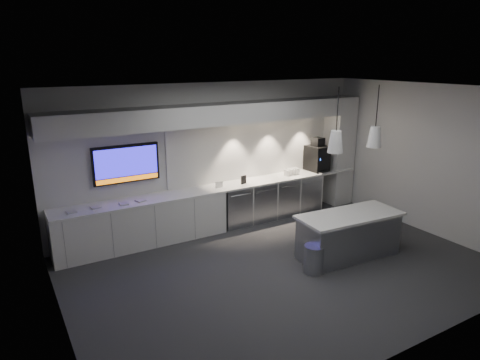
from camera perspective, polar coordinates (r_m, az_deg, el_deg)
floor at (r=7.52m, az=5.82°, el=-11.59°), size 7.00×7.00×0.00m
ceiling at (r=6.68m, az=6.55°, el=11.85°), size 7.00×7.00×0.00m
wall_back at (r=9.01m, az=-3.31°, el=3.34°), size 7.00×0.00×7.00m
wall_front at (r=5.28m, az=22.58°, el=-7.21°), size 7.00×0.00×7.00m
wall_left at (r=5.71m, az=-23.56°, el=-5.61°), size 0.00×7.00×7.00m
wall_right at (r=9.41m, az=23.60°, el=2.56°), size 0.00×7.00×7.00m
back_counter at (r=8.89m, az=-2.29°, el=-0.95°), size 6.80×0.65×0.04m
left_base_cabinets at (r=8.41m, az=-12.87°, el=-5.63°), size 3.30×0.63×0.86m
fridge_unit_a at (r=9.15m, az=-0.88°, el=-3.45°), size 0.60×0.61×0.85m
fridge_unit_b at (r=9.46m, az=2.45°, el=-2.80°), size 0.60×0.61×0.85m
fridge_unit_c at (r=9.80m, az=5.55°, el=-2.19°), size 0.60×0.61×0.85m
fridge_unit_d at (r=10.17m, az=8.43°, el=-1.61°), size 0.60×0.61×0.85m
backsplash at (r=9.58m, az=3.15°, el=4.41°), size 4.60×0.03×1.30m
soffit at (r=8.60m, az=-2.48°, el=8.83°), size 6.90×0.60×0.40m
column at (r=10.64m, az=13.01°, el=3.82°), size 0.55×0.55×2.60m
wall_tv at (r=8.28m, az=-14.92°, el=2.11°), size 1.25×0.07×0.72m
island at (r=7.98m, az=14.27°, el=-7.10°), size 1.95×0.94×0.81m
bin at (r=7.36m, az=9.81°, el=-10.32°), size 0.39×0.39×0.48m
coffee_machine at (r=10.22m, az=10.25°, el=3.03°), size 0.46×0.63×0.78m
sign_black at (r=9.02m, az=0.48°, el=0.04°), size 0.14×0.05×0.18m
sign_white at (r=8.77m, az=-2.79°, el=-0.58°), size 0.18×0.04×0.14m
cup_cluster at (r=9.78m, az=6.90°, el=1.08°), size 0.36×0.17×0.14m
tray_a at (r=7.94m, az=-21.58°, el=-3.97°), size 0.17×0.17×0.02m
tray_b at (r=8.03m, az=-18.70°, el=-3.47°), size 0.18×0.18×0.02m
tray_c at (r=8.08m, az=-15.23°, el=-3.05°), size 0.17×0.17×0.02m
tray_d at (r=8.18m, az=-13.13°, el=-2.67°), size 0.20×0.20×0.02m
pendant_left at (r=7.17m, az=12.63°, el=5.03°), size 0.26×0.26×1.07m
pendant_right at (r=7.81m, az=17.53°, el=5.55°), size 0.26×0.26×1.07m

